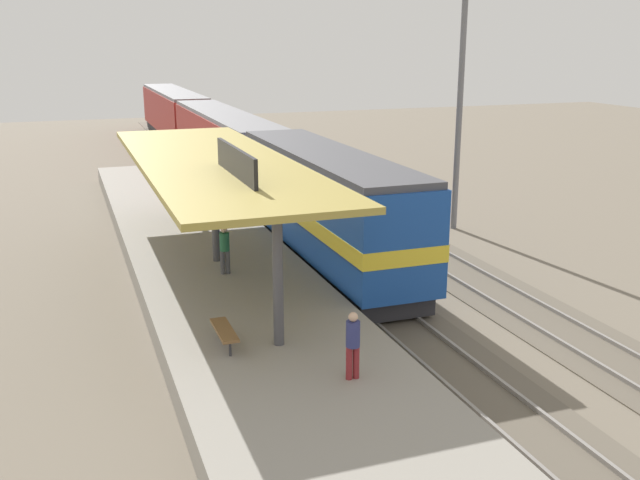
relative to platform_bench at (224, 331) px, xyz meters
The scene contains 12 objects.
ground_plane 11.14m from the platform_bench, 43.65° to the left, with size 120.00×120.00×0.00m, color #706656.
track_near 9.80m from the platform_bench, 51.83° to the left, with size 3.20×110.00×0.16m.
track_far 13.13m from the platform_bench, 35.76° to the left, with size 3.20×110.00×0.16m.
platform 7.81m from the platform_bench, 79.61° to the left, with size 6.00×44.00×0.90m, color gray.
station_canopy 8.31m from the platform_bench, 79.48° to the left, with size 5.20×18.00×4.70m.
platform_bench is the anchor object (origin of this frame).
locomotive 10.47m from the platform_bench, 54.84° to the left, with size 2.93×14.43×4.44m.
passenger_carriage_front 27.21m from the platform_bench, 77.25° to the left, with size 2.90×20.00×4.24m.
passenger_carriage_rear 47.71m from the platform_bench, 82.77° to the left, with size 2.90×20.00×4.24m.
light_mast 19.49m from the platform_bench, 40.58° to the left, with size 1.10×1.10×11.70m.
person_waiting 3.86m from the platform_bench, 49.44° to the right, with size 0.34×0.34×1.71m.
person_walking 6.21m from the platform_bench, 77.22° to the left, with size 0.34×0.34×1.71m.
Camera 1 is at (-9.62, -25.20, 8.85)m, focal length 40.44 mm.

